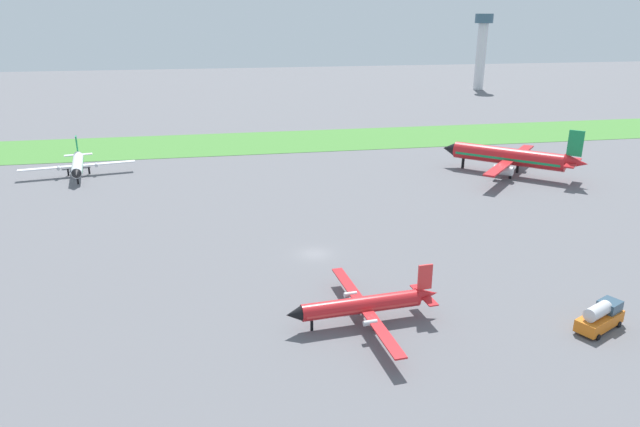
{
  "coord_description": "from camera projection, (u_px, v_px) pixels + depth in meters",
  "views": [
    {
      "loc": [
        -13.24,
        -76.52,
        33.88
      ],
      "look_at": [
        2.43,
        9.13,
        3.0
      ],
      "focal_mm": 32.0,
      "sensor_mm": 36.0,
      "label": 1
    }
  ],
  "objects": [
    {
      "name": "ground_plane",
      "position": [
        315.0,
        254.0,
        84.51
      ],
      "size": [
        600.0,
        600.0,
        0.0
      ],
      "primitive_type": "plane",
      "color": "slate"
    },
    {
      "name": "grass_taxiway_strip",
      "position": [
        266.0,
        142.0,
        156.65
      ],
      "size": [
        360.0,
        28.0,
        0.08
      ],
      "primitive_type": "cube",
      "color": "#478438",
      "rests_on": "ground_plane"
    },
    {
      "name": "airplane_parked_jet_far",
      "position": [
        511.0,
        157.0,
        124.04
      ],
      "size": [
        25.55,
        24.96,
        11.22
      ],
      "rotation": [
        0.0,
        0.0,
        2.39
      ],
      "color": "red",
      "rests_on": "ground_plane"
    },
    {
      "name": "airplane_foreground_turboprop",
      "position": [
        364.0,
        305.0,
        65.01
      ],
      "size": [
        18.36,
        21.42,
        6.42
      ],
      "rotation": [
        0.0,
        0.0,
        3.23
      ],
      "color": "red",
      "rests_on": "ground_plane"
    },
    {
      "name": "airplane_taxiing_turboprop",
      "position": [
        77.0,
        164.0,
        123.95
      ],
      "size": [
        23.71,
        20.39,
        7.14
      ],
      "rotation": [
        0.0,
        0.0,
        4.89
      ],
      "color": "white",
      "rests_on": "ground_plane"
    },
    {
      "name": "fuel_truck_near_gate",
      "position": [
        601.0,
        316.0,
        64.03
      ],
      "size": [
        6.89,
        5.04,
        3.29
      ],
      "rotation": [
        0.0,
        0.0,
        0.46
      ],
      "color": "orange",
      "rests_on": "ground_plane"
    },
    {
      "name": "control_tower",
      "position": [
        482.0,
        45.0,
        256.76
      ],
      "size": [
        8.0,
        8.0,
        33.11
      ],
      "color": "silver",
      "rests_on": "ground_plane"
    }
  ]
}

